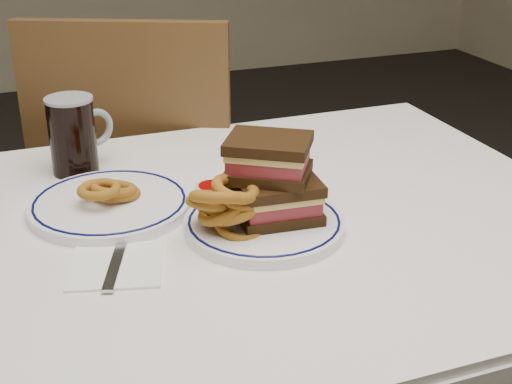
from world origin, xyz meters
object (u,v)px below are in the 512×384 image
object	(u,v)px
reuben_sandwich	(273,178)
beer_mug	(74,134)
main_plate	(264,224)
chair_far	(145,193)
far_plate	(110,204)

from	to	relation	value
reuben_sandwich	beer_mug	bearing A→B (deg)	128.08
main_plate	beer_mug	distance (m)	0.41
chair_far	main_plate	size ratio (longest dim) A/B	3.95
chair_far	far_plate	bearing A→B (deg)	-106.54
chair_far	beer_mug	distance (m)	0.49
main_plate	reuben_sandwich	world-z (taller)	reuben_sandwich
reuben_sandwich	far_plate	bearing A→B (deg)	147.88
chair_far	beer_mug	size ratio (longest dim) A/B	6.95
chair_far	main_plate	bearing A→B (deg)	-85.53
chair_far	main_plate	xyz separation A→B (m)	(0.05, -0.67, 0.23)
chair_far	beer_mug	world-z (taller)	chair_far
beer_mug	far_plate	bearing A→B (deg)	-81.38
far_plate	chair_far	bearing A→B (deg)	73.46
beer_mug	far_plate	xyz separation A→B (m)	(0.03, -0.18, -0.06)
main_plate	chair_far	bearing A→B (deg)	94.47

